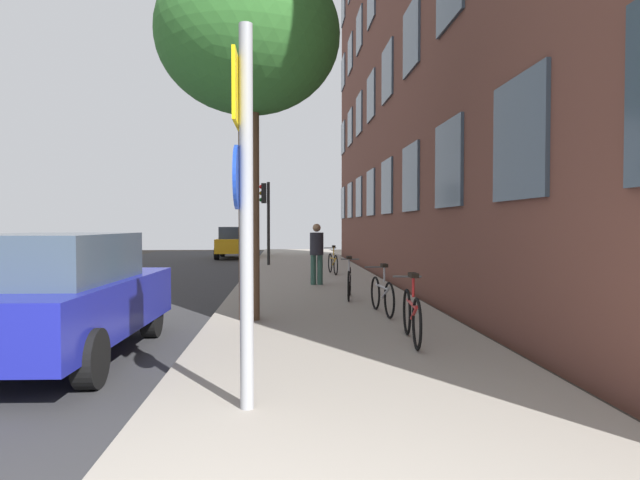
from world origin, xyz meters
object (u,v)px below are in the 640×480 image
object	(u,v)px
traffic_light	(266,208)
bicycle_1	(382,294)
tree_near	(248,39)
bicycle_3	(333,263)
bicycle_2	(349,282)
bicycle_0	(412,315)
car_1	(237,242)
car_0	(56,295)
sign_post	(244,192)
pedestrian_0	(317,250)

from	to	relation	value
traffic_light	bicycle_1	distance (m)	12.65
tree_near	bicycle_3	distance (m)	9.80
bicycle_2	bicycle_0	bearing A→B (deg)	-85.84
bicycle_1	car_1	size ratio (longest dim) A/B	0.41
car_0	bicycle_2	bearing A→B (deg)	47.75
sign_post	bicycle_0	world-z (taller)	sign_post
bicycle_0	car_0	world-z (taller)	car_0
traffic_light	pedestrian_0	size ratio (longest dim) A/B	2.02
bicycle_0	car_1	world-z (taller)	car_1
pedestrian_0	car_1	xyz separation A→B (m)	(-3.34, 13.62, -0.22)
traffic_light	bicycle_2	bearing A→B (deg)	-77.86
tree_near	bicycle_1	world-z (taller)	tree_near
tree_near	car_1	xyz separation A→B (m)	(-1.87, 18.96, -4.04)
traffic_light	sign_post	bearing A→B (deg)	-88.68
bicycle_1	pedestrian_0	world-z (taller)	pedestrian_0
sign_post	bicycle_2	bearing A→B (deg)	75.90
bicycle_2	car_0	size ratio (longest dim) A/B	0.40
bicycle_3	tree_near	bearing A→B (deg)	-104.50
bicycle_1	bicycle_2	distance (m)	2.16
bicycle_0	car_0	bearing A→B (deg)	-176.72
traffic_light	bicycle_2	xyz separation A→B (m)	(2.18, -10.12, -1.93)
bicycle_2	bicycle_3	distance (m)	5.91
pedestrian_0	car_1	size ratio (longest dim) A/B	0.41
car_1	bicycle_3	bearing A→B (deg)	-68.80
bicycle_3	car_0	distance (m)	11.60
tree_near	car_0	bearing A→B (deg)	-136.31
bicycle_0	bicycle_3	size ratio (longest dim) A/B	0.99
tree_near	bicycle_0	size ratio (longest dim) A/B	3.72
tree_near	bicycle_0	xyz separation A→B (m)	(2.36, -1.94, -4.38)
bicycle_1	tree_near	bearing A→B (deg)	-169.44
traffic_light	bicycle_2	size ratio (longest dim) A/B	1.99
sign_post	car_1	distance (m)	23.60
bicycle_3	car_0	xyz separation A→B (m)	(-4.50, -10.68, 0.35)
bicycle_1	pedestrian_0	size ratio (longest dim) A/B	1.00
bicycle_3	car_1	xyz separation A→B (m)	(-4.06, 10.48, 0.35)
bicycle_0	bicycle_3	bearing A→B (deg)	90.90
car_0	car_1	distance (m)	21.17
sign_post	pedestrian_0	bearing A→B (deg)	82.92
car_0	bicycle_1	bearing A→B (deg)	29.48
tree_near	car_0	xyz separation A→B (m)	(-2.31, -2.21, -4.04)
traffic_light	bicycle_3	distance (m)	5.19
bicycle_1	car_1	distance (m)	19.00
bicycle_3	pedestrian_0	world-z (taller)	pedestrian_0
sign_post	tree_near	world-z (taller)	tree_near
bicycle_1	traffic_light	bearing A→B (deg)	101.65
bicycle_1	pedestrian_0	xyz separation A→B (m)	(-0.90, 4.90, 0.58)
tree_near	bicycle_1	xyz separation A→B (m)	(2.37, 0.44, -4.40)
sign_post	bicycle_1	size ratio (longest dim) A/B	2.04
bicycle_3	car_1	world-z (taller)	car_1
pedestrian_0	tree_near	bearing A→B (deg)	-105.40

